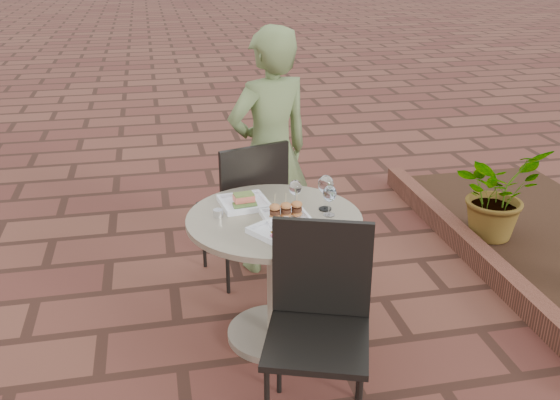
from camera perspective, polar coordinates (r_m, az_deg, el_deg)
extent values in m
plane|color=brown|center=(3.73, -2.83, -10.39)|extent=(60.00, 60.00, 0.00)
cylinder|color=gray|center=(3.53, -0.49, -12.06)|extent=(0.52, 0.52, 0.04)
cylinder|color=gray|center=(3.35, -0.51, -7.45)|extent=(0.08, 0.08, 0.70)
cylinder|color=tan|center=(3.18, -0.53, -1.78)|extent=(0.90, 0.90, 0.03)
cube|color=black|center=(3.95, -3.55, -0.91)|extent=(0.55, 0.55, 0.03)
cube|color=black|center=(3.69, -2.32, 1.53)|extent=(0.43, 0.16, 0.46)
cylinder|color=black|center=(4.28, -2.26, -2.32)|extent=(0.02, 0.02, 0.44)
cylinder|color=black|center=(4.14, -6.98, -3.38)|extent=(0.02, 0.02, 0.44)
cylinder|color=black|center=(3.97, 0.19, -4.39)|extent=(0.02, 0.02, 0.44)
cylinder|color=black|center=(3.83, -4.83, -5.63)|extent=(0.02, 0.02, 0.44)
cube|color=black|center=(2.74, 3.41, -12.78)|extent=(0.56, 0.56, 0.03)
cube|color=black|center=(2.77, 3.86, -6.18)|extent=(0.43, 0.17, 0.46)
cylinder|color=black|center=(3.04, -0.08, -13.95)|extent=(0.02, 0.02, 0.44)
cylinder|color=black|center=(3.03, 7.30, -14.42)|extent=(0.02, 0.02, 0.44)
imported|color=#59693A|center=(3.93, -0.92, 4.32)|extent=(0.67, 0.55, 1.58)
cube|color=white|center=(3.31, -3.31, -0.37)|extent=(0.27, 0.27, 0.01)
cube|color=#EE6B54|center=(3.30, -3.33, 0.17)|extent=(0.11, 0.08, 0.03)
cube|color=#57682F|center=(3.29, -3.33, 0.52)|extent=(0.11, 0.08, 0.01)
cube|color=white|center=(3.15, 0.54, -1.69)|extent=(0.24, 0.24, 0.01)
cube|color=white|center=(3.00, 0.00, -2.95)|extent=(0.33, 0.33, 0.01)
ellipsoid|color=#D8587A|center=(2.94, -0.50, -3.24)|extent=(0.04, 0.03, 0.02)
cylinder|color=white|center=(3.20, 4.50, -1.35)|extent=(0.06, 0.06, 0.00)
cylinder|color=white|center=(3.19, 4.52, -0.73)|extent=(0.01, 0.01, 0.07)
ellipsoid|color=white|center=(3.16, 4.57, 0.59)|extent=(0.07, 0.07, 0.09)
cylinder|color=white|center=(3.16, 4.56, 0.51)|extent=(0.05, 0.05, 0.04)
cylinder|color=white|center=(3.28, 1.38, -0.69)|extent=(0.06, 0.06, 0.00)
cylinder|color=white|center=(3.26, 1.39, -0.10)|extent=(0.01, 0.01, 0.07)
ellipsoid|color=white|center=(3.23, 1.40, 1.14)|extent=(0.07, 0.07, 0.08)
cylinder|color=white|center=(3.27, 4.14, -0.81)|extent=(0.07, 0.07, 0.00)
cylinder|color=white|center=(3.25, 4.16, -0.09)|extent=(0.01, 0.01, 0.08)
ellipsoid|color=white|center=(3.22, 4.21, 1.43)|extent=(0.08, 0.08, 0.10)
cylinder|color=silver|center=(3.18, -5.67, -1.20)|extent=(0.07, 0.07, 0.04)
cube|color=brown|center=(4.42, 17.50, -4.67)|extent=(0.12, 3.00, 0.15)
imported|color=#33662D|center=(4.61, 19.19, 0.65)|extent=(0.74, 0.69, 0.67)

